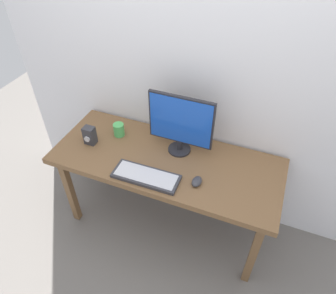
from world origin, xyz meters
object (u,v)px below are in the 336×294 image
at_px(mouse, 197,181).
at_px(monitor, 181,123).
at_px(keyboard_primary, 146,176).
at_px(coffee_mug, 119,130).
at_px(audio_controller, 90,135).
at_px(desk, 166,166).

bearing_deg(mouse, monitor, 132.17).
bearing_deg(keyboard_primary, coffee_mug, 138.97).
xyz_separation_m(keyboard_primary, mouse, (0.33, 0.08, 0.01)).
distance_m(audio_controller, coffee_mug, 0.22).
distance_m(mouse, audio_controller, 0.87).
distance_m(mouse, coffee_mug, 0.76).
height_order(desk, monitor, monitor).
xyz_separation_m(keyboard_primary, coffee_mug, (-0.38, 0.33, 0.04)).
bearing_deg(monitor, mouse, -51.33).
height_order(monitor, coffee_mug, monitor).
relative_size(monitor, coffee_mug, 4.57).
bearing_deg(mouse, audio_controller, 177.34).
xyz_separation_m(mouse, audio_controller, (-0.87, 0.09, 0.05)).
distance_m(keyboard_primary, coffee_mug, 0.51).
height_order(keyboard_primary, coffee_mug, coffee_mug).
height_order(desk, coffee_mug, coffee_mug).
distance_m(monitor, audio_controller, 0.69).
bearing_deg(keyboard_primary, audio_controller, 162.46).
height_order(desk, audio_controller, audio_controller).
bearing_deg(coffee_mug, desk, -14.95).
xyz_separation_m(desk, monitor, (0.06, 0.13, 0.32)).
bearing_deg(desk, coffee_mug, 165.05).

